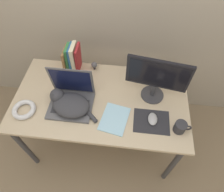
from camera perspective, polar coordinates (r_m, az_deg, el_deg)
The scene contains 12 objects.
ground_plane at distance 2.12m, azimuth -3.95°, elevation -21.28°, with size 12.00×12.00×0.00m, color #847056.
desk at distance 1.65m, azimuth -3.18°, elevation -2.23°, with size 1.38×0.76×0.76m.
laptop at distance 1.55m, azimuth -11.58°, elevation -0.59°, with size 0.33×0.28×0.29m.
cat at distance 1.53m, azimuth -12.21°, elevation -2.11°, with size 0.39×0.26×0.14m.
external_monitor at distance 1.48m, azimuth 12.68°, elevation 5.14°, with size 0.45×0.18×0.38m.
mousepad at distance 1.50m, azimuth 11.20°, elevation -7.13°, with size 0.26×0.20×0.00m.
computer_mouse at distance 1.49m, azimuth 11.53°, elevation -6.45°, with size 0.07×0.10×0.03m.
book_row at distance 1.75m, azimuth -11.32°, elevation 10.47°, with size 0.14×0.17×0.26m.
cable_coil at distance 1.65m, azimuth -23.85°, elevation -3.56°, with size 0.18×0.18×0.04m.
notepad at distance 1.48m, azimuth 0.73°, elevation -6.51°, with size 0.23×0.28×0.01m.
webcam at distance 1.77m, azimuth -5.08°, elevation 8.82°, with size 0.05×0.05×0.08m.
mug at distance 1.49m, azimuth 18.98°, elevation -8.41°, with size 0.12×0.08×0.08m.
Camera 1 is at (0.20, -0.53, 2.05)m, focal length 32.00 mm.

